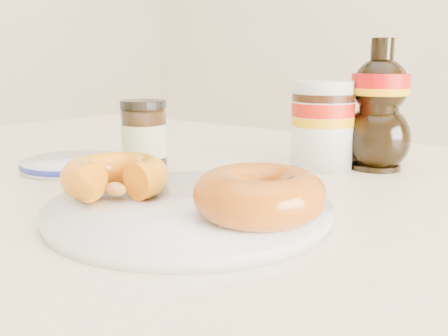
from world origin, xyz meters
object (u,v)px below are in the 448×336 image
Objects in this scene: dining_table at (212,266)px; plate at (189,208)px; dark_jar at (144,138)px; syrup_bottle at (379,105)px; nutella_jar at (322,122)px; donut_whole at (259,194)px; donut_bitten at (115,176)px; blue_rim_saucer at (75,164)px.

plate is (0.04, -0.07, 0.09)m from dining_table.
syrup_bottle is at bearing 42.28° from dark_jar.
syrup_bottle is (0.06, 0.04, 0.02)m from nutella_jar.
donut_whole is (0.11, -0.07, 0.11)m from dining_table.
nutella_jar is at bearing 106.85° from donut_whole.
dark_jar is (-0.13, 0.02, 0.13)m from dining_table.
donut_whole is at bearing 11.56° from donut_bitten.
nutella_jar is 0.07m from syrup_bottle.
nutella_jar is (-0.00, 0.25, 0.05)m from plate.
nutella_jar is at bearing 44.30° from dark_jar.
blue_rim_saucer is (-0.24, -0.20, -0.05)m from nutella_jar.
nutella_jar reaches higher than blue_rim_saucer.
dining_table is 13.19× the size of donut_whole.
plate is 0.31m from syrup_bottle.
nutella_jar is at bearing 39.56° from blue_rim_saucer.
dark_jar is (-0.16, -0.16, -0.02)m from nutella_jar.
donut_whole is at bearing -8.97° from blue_rim_saucer.
dining_table is 14.08× the size of donut_bitten.
nutella_jar is (0.07, 0.28, 0.03)m from donut_bitten.
syrup_bottle is 0.39m from blue_rim_saucer.
blue_rim_saucer is (-0.32, 0.05, -0.02)m from donut_whole.
donut_bitten is 1.12× the size of dark_jar.
syrup_bottle is 1.22× the size of blue_rim_saucer.
blue_rim_saucer is at bearing 167.80° from plate.
dining_table is at bearing 5.77° from blue_rim_saucer.
plate is 2.54× the size of donut_bitten.
blue_rim_saucer is at bearing 157.84° from donut_bitten.
dining_table is at bearing 115.61° from plate.
donut_bitten is 0.90× the size of nutella_jar.
dark_jar reaches higher than blue_rim_saucer.
plate is at bearing -177.88° from donut_whole.
syrup_bottle is (0.13, 0.32, 0.05)m from donut_bitten.
dark_jar reaches higher than donut_bitten.
dark_jar is at bearing 149.03° from plate.
donut_whole is 0.80× the size of blue_rim_saucer.
dining_table is at bearing 71.05° from donut_bitten.
syrup_bottle is (-0.02, 0.29, 0.05)m from donut_whole.
donut_whole is at bearing -33.26° from dining_table.
dark_jar reaches higher than plate.
plate is at bearing 19.25° from donut_bitten.
nutella_jar is 0.22m from dark_jar.
nutella_jar reaches higher than dining_table.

